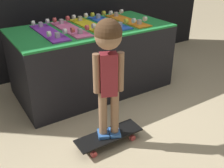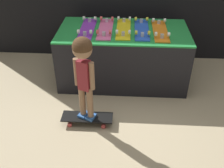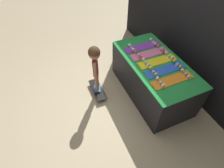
{
  "view_description": "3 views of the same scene",
  "coord_description": "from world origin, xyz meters",
  "px_view_note": "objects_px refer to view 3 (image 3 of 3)",
  "views": [
    {
      "loc": [
        -1.34,
        -1.92,
        1.53
      ],
      "look_at": [
        -0.17,
        -0.08,
        0.4
      ],
      "focal_mm": 42.0,
      "sensor_mm": 36.0,
      "label": 1
    },
    {
      "loc": [
        0.05,
        -2.66,
        2.15
      ],
      "look_at": [
        -0.11,
        -0.11,
        0.39
      ],
      "focal_mm": 42.0,
      "sensor_mm": 36.0,
      "label": 2
    },
    {
      "loc": [
        1.88,
        -1.02,
        2.72
      ],
      "look_at": [
        -0.1,
        -0.17,
        0.43
      ],
      "focal_mm": 28.0,
      "sensor_mm": 36.0,
      "label": 3
    }
  ],
  "objects_px": {
    "skateboard_yellow_on_rack": "(157,61)",
    "child": "(95,62)",
    "skateboard_purple_on_rack": "(142,46)",
    "skateboard_pink_on_rack": "(149,53)",
    "skateboard_blue_on_rack": "(165,69)",
    "skateboard_on_floor": "(98,90)",
    "skateboard_orange_on_rack": "(173,79)"
  },
  "relations": [
    {
      "from": "skateboard_orange_on_rack",
      "to": "child",
      "type": "bearing_deg",
      "value": -131.53
    },
    {
      "from": "skateboard_pink_on_rack",
      "to": "skateboard_yellow_on_rack",
      "type": "relative_size",
      "value": 1.0
    },
    {
      "from": "skateboard_purple_on_rack",
      "to": "skateboard_blue_on_rack",
      "type": "distance_m",
      "value": 0.73
    },
    {
      "from": "skateboard_yellow_on_rack",
      "to": "child",
      "type": "height_order",
      "value": "child"
    },
    {
      "from": "skateboard_pink_on_rack",
      "to": "skateboard_blue_on_rack",
      "type": "height_order",
      "value": "same"
    },
    {
      "from": "skateboard_blue_on_rack",
      "to": "skateboard_on_floor",
      "type": "relative_size",
      "value": 1.2
    },
    {
      "from": "skateboard_purple_on_rack",
      "to": "skateboard_pink_on_rack",
      "type": "relative_size",
      "value": 1.0
    },
    {
      "from": "skateboard_purple_on_rack",
      "to": "skateboard_blue_on_rack",
      "type": "relative_size",
      "value": 1.0
    },
    {
      "from": "skateboard_blue_on_rack",
      "to": "skateboard_on_floor",
      "type": "distance_m",
      "value": 1.38
    },
    {
      "from": "skateboard_pink_on_rack",
      "to": "child",
      "type": "bearing_deg",
      "value": -98.1
    },
    {
      "from": "skateboard_blue_on_rack",
      "to": "skateboard_on_floor",
      "type": "bearing_deg",
      "value": -121.81
    },
    {
      "from": "skateboard_on_floor",
      "to": "skateboard_yellow_on_rack",
      "type": "bearing_deg",
      "value": 69.32
    },
    {
      "from": "skateboard_purple_on_rack",
      "to": "child",
      "type": "relative_size",
      "value": 0.71
    },
    {
      "from": "skateboard_yellow_on_rack",
      "to": "child",
      "type": "distance_m",
      "value": 1.09
    },
    {
      "from": "skateboard_orange_on_rack",
      "to": "skateboard_on_floor",
      "type": "xyz_separation_m",
      "value": [
        -0.87,
        -0.98,
        -0.71
      ]
    },
    {
      "from": "skateboard_purple_on_rack",
      "to": "skateboard_pink_on_rack",
      "type": "bearing_deg",
      "value": 1.53
    },
    {
      "from": "skateboard_on_floor",
      "to": "skateboard_blue_on_rack",
      "type": "bearing_deg",
      "value": 58.19
    },
    {
      "from": "skateboard_yellow_on_rack",
      "to": "child",
      "type": "relative_size",
      "value": 0.71
    },
    {
      "from": "skateboard_yellow_on_rack",
      "to": "skateboard_on_floor",
      "type": "bearing_deg",
      "value": -110.68
    },
    {
      "from": "skateboard_blue_on_rack",
      "to": "skateboard_orange_on_rack",
      "type": "bearing_deg",
      "value": -6.99
    },
    {
      "from": "skateboard_pink_on_rack",
      "to": "skateboard_orange_on_rack",
      "type": "bearing_deg",
      "value": -1.68
    },
    {
      "from": "skateboard_purple_on_rack",
      "to": "skateboard_orange_on_rack",
      "type": "height_order",
      "value": "same"
    },
    {
      "from": "skateboard_yellow_on_rack",
      "to": "skateboard_blue_on_rack",
      "type": "xyz_separation_m",
      "value": [
        0.24,
        -0.01,
        0.0
      ]
    },
    {
      "from": "skateboard_yellow_on_rack",
      "to": "child",
      "type": "bearing_deg",
      "value": -110.68
    },
    {
      "from": "skateboard_pink_on_rack",
      "to": "skateboard_yellow_on_rack",
      "type": "distance_m",
      "value": 0.24
    },
    {
      "from": "skateboard_purple_on_rack",
      "to": "skateboard_on_floor",
      "type": "bearing_deg",
      "value": -84.3
    },
    {
      "from": "skateboard_purple_on_rack",
      "to": "skateboard_orange_on_rack",
      "type": "relative_size",
      "value": 1.0
    },
    {
      "from": "skateboard_blue_on_rack",
      "to": "skateboard_orange_on_rack",
      "type": "relative_size",
      "value": 1.0
    },
    {
      "from": "skateboard_pink_on_rack",
      "to": "skateboard_orange_on_rack",
      "type": "xyz_separation_m",
      "value": [
        0.73,
        -0.02,
        0.0
      ]
    },
    {
      "from": "skateboard_on_floor",
      "to": "child",
      "type": "relative_size",
      "value": 0.59
    },
    {
      "from": "skateboard_yellow_on_rack",
      "to": "skateboard_orange_on_rack",
      "type": "xyz_separation_m",
      "value": [
        0.48,
        -0.04,
        0.0
      ]
    },
    {
      "from": "skateboard_yellow_on_rack",
      "to": "child",
      "type": "xyz_separation_m",
      "value": [
        -0.38,
        -1.02,
        0.02
      ]
    }
  ]
}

